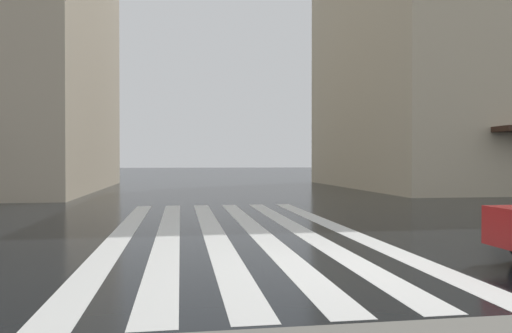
# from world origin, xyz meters

# --- Properties ---
(ground_plane) EXTENTS (220.00, 220.00, 0.00)m
(ground_plane) POSITION_xyz_m (0.00, 0.00, 0.00)
(ground_plane) COLOR black
(zebra_crossing) EXTENTS (13.00, 5.50, 0.01)m
(zebra_crossing) POSITION_xyz_m (4.00, 1.41, 0.00)
(zebra_crossing) COLOR silver
(zebra_crossing) RESTS_ON ground_plane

